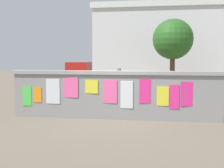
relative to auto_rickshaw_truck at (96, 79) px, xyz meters
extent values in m
plane|color=#6B6051|center=(1.85, 2.08, -0.90)|extent=(60.00, 60.00, 0.00)
cube|color=gray|center=(1.85, -5.92, -0.15)|extent=(7.02, 0.30, 1.51)
cube|color=gray|center=(1.85, -5.92, 0.66)|extent=(7.22, 0.42, 0.12)
cube|color=#4CD84C|center=(-1.21, -6.08, -0.17)|extent=(0.32, 0.02, 0.67)
cube|color=orange|center=(-0.82, -6.08, -0.11)|extent=(0.29, 0.01, 0.52)
cube|color=silver|center=(-0.26, -6.08, 0.02)|extent=(0.49, 0.02, 0.86)
cube|color=#F9599E|center=(0.37, -6.08, 0.16)|extent=(0.53, 0.04, 0.69)
cube|color=yellow|center=(1.10, -6.08, 0.20)|extent=(0.44, 0.03, 0.45)
cube|color=#F9599E|center=(1.72, -6.08, 0.04)|extent=(0.46, 0.03, 0.78)
cube|color=silver|center=(2.28, -6.08, -0.05)|extent=(0.41, 0.02, 0.91)
cube|color=#F42D8C|center=(2.88, -6.08, 0.08)|extent=(0.37, 0.02, 0.80)
cube|color=yellow|center=(3.45, -6.08, -0.07)|extent=(0.38, 0.02, 0.63)
cube|color=#F42D8C|center=(3.82, -6.08, -0.10)|extent=(0.30, 0.02, 0.78)
cube|color=#F42D8C|center=(4.20, -6.08, 0.01)|extent=(0.37, 0.03, 0.79)
cylinder|color=black|center=(-1.07, -0.68, -0.55)|extent=(0.71, 0.22, 0.70)
cylinder|color=black|center=(-1.11, 0.62, -0.55)|extent=(0.71, 0.22, 0.70)
cylinder|color=black|center=(1.42, -0.61, -0.55)|extent=(0.71, 0.22, 0.70)
cylinder|color=black|center=(1.39, 0.69, -0.55)|extent=(0.71, 0.22, 0.70)
cube|color=red|center=(-0.99, -0.03, 0.20)|extent=(1.24, 1.53, 1.50)
cube|color=#334C59|center=(0.81, 0.02, -0.10)|extent=(2.44, 1.56, 0.90)
cylinder|color=black|center=(4.69, -2.28, -0.60)|extent=(0.60, 0.13, 0.60)
cylinder|color=black|center=(3.39, -2.35, -0.60)|extent=(0.61, 0.15, 0.60)
cube|color=#197233|center=(4.04, -2.32, -0.32)|extent=(1.01, 0.29, 0.32)
cube|color=black|center=(3.84, -2.33, -0.14)|extent=(0.57, 0.25, 0.10)
cube|color=#262626|center=(4.59, -2.29, -0.05)|extent=(0.07, 0.56, 0.03)
cylinder|color=black|center=(0.41, -4.67, -0.57)|extent=(0.66, 0.10, 0.66)
cylinder|color=black|center=(-0.63, -4.58, -0.57)|extent=(0.66, 0.10, 0.66)
cube|color=black|center=(-0.11, -4.63, -0.39)|extent=(0.95, 0.13, 0.06)
cylinder|color=black|center=(-0.26, -4.61, -0.17)|extent=(0.03, 0.03, 0.40)
cube|color=black|center=(-0.26, -4.61, 0.03)|extent=(0.21, 0.10, 0.05)
cube|color=black|center=(0.36, -4.67, -0.02)|extent=(0.08, 0.44, 0.03)
cylinder|color=black|center=(4.19, -4.79, -0.57)|extent=(0.66, 0.13, 0.66)
cylinder|color=black|center=(5.23, -4.93, -0.57)|extent=(0.66, 0.13, 0.66)
cube|color=red|center=(4.71, -4.86, -0.39)|extent=(0.95, 0.17, 0.06)
cylinder|color=red|center=(4.86, -4.88, -0.17)|extent=(0.03, 0.03, 0.40)
cube|color=black|center=(4.86, -4.88, 0.03)|extent=(0.21, 0.11, 0.05)
cube|color=black|center=(4.24, -4.79, -0.02)|extent=(0.10, 0.44, 0.03)
cylinder|color=#3F994C|center=(1.49, -2.48, -0.50)|extent=(0.12, 0.12, 0.80)
cylinder|color=#3F994C|center=(1.66, -2.43, -0.50)|extent=(0.12, 0.12, 0.80)
cylinder|color=#D83F72|center=(1.58, -2.46, 0.20)|extent=(0.43, 0.43, 0.60)
sphere|color=#8C664C|center=(1.58, -2.46, 0.61)|extent=(0.22, 0.22, 0.22)
cylinder|color=brown|center=(4.54, 4.73, 0.31)|extent=(0.36, 0.36, 2.43)
sphere|color=#285D1F|center=(4.54, 4.73, 2.52)|extent=(2.85, 2.85, 2.85)
cube|color=silver|center=(4.13, 11.56, 2.29)|extent=(12.39, 6.61, 6.39)
cube|color=silver|center=(4.13, 11.56, 5.74)|extent=(12.69, 6.91, 0.50)
camera|label=1|loc=(3.08, -14.83, 1.11)|focal=43.11mm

